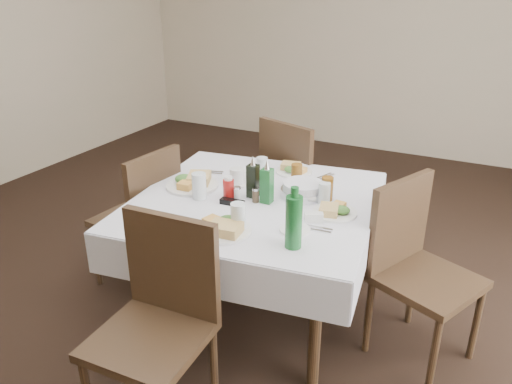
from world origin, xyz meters
TOP-DOWN VIEW (x-y plane):
  - ground_plane at (0.00, 0.00)m, footprint 7.00×7.00m
  - room_shell at (0.00, 0.00)m, footprint 6.04×7.04m
  - dining_table at (0.20, 0.01)m, footprint 1.48×1.48m
  - chair_north at (0.10, 0.86)m, footprint 0.60×0.60m
  - chair_south at (0.17, -0.85)m, footprint 0.48×0.48m
  - chair_east at (1.08, 0.10)m, footprint 0.61×0.61m
  - chair_west at (-0.57, -0.04)m, footprint 0.49×0.49m
  - meal_north at (0.23, 0.49)m, footprint 0.23×0.23m
  - meal_south at (0.24, -0.42)m, footprint 0.29×0.29m
  - meal_east at (0.66, 0.02)m, footprint 0.24×0.24m
  - meal_west at (-0.22, 0.00)m, footprint 0.31×0.31m
  - side_plate_a at (0.01, 0.32)m, footprint 0.15×0.15m
  - side_plate_b at (0.55, -0.25)m, footprint 0.15×0.15m
  - water_n at (0.09, 0.32)m, footprint 0.07×0.07m
  - water_s at (0.29, -0.36)m, footprint 0.07×0.07m
  - water_e at (0.56, 0.12)m, footprint 0.07×0.07m
  - water_w at (-0.08, -0.13)m, footprint 0.08×0.08m
  - iced_tea_a at (0.33, 0.28)m, footprint 0.07×0.07m
  - iced_tea_b at (0.56, 0.17)m, footprint 0.07×0.07m
  - bread_basket at (0.42, 0.16)m, footprint 0.25×0.25m
  - oil_cruet_dark at (0.17, 0.03)m, footprint 0.06×0.06m
  - oil_cruet_green at (0.28, -0.01)m, footprint 0.06×0.06m
  - ketchup_bottle at (0.07, -0.06)m, footprint 0.06×0.06m
  - salt_shaker at (0.12, -0.06)m, footprint 0.04×0.04m
  - pepper_shaker at (0.22, -0.03)m, footprint 0.04×0.04m
  - coffee_mug at (0.01, 0.15)m, footprint 0.14×0.14m
  - sunglasses at (0.12, -0.12)m, footprint 0.14×0.05m
  - green_bottle at (0.60, -0.40)m, footprint 0.08×0.08m
  - sugar_caddy at (0.59, -0.11)m, footprint 0.11×0.09m
  - cutlery_n at (0.44, 0.49)m, footprint 0.10×0.16m
  - cutlery_s at (0.06, -0.46)m, footprint 0.04×0.16m
  - cutlery_e at (0.62, -0.19)m, footprint 0.20×0.06m
  - cutlery_w at (-0.26, 0.23)m, footprint 0.21×0.11m

SIDE VIEW (x-z plane):
  - ground_plane at x=0.00m, z-range 0.00..0.00m
  - chair_west at x=-0.57m, z-range 0.07..1.01m
  - chair_east at x=1.08m, z-range 0.07..1.04m
  - chair_south at x=0.17m, z-range 0.07..1.04m
  - chair_north at x=0.10m, z-range 0.07..1.07m
  - dining_table at x=0.20m, z-range 0.30..1.06m
  - cutlery_s at x=0.06m, z-range 0.76..0.77m
  - cutlery_n at x=0.44m, z-range 0.76..0.77m
  - cutlery_e at x=0.62m, z-range 0.76..0.77m
  - cutlery_w at x=-0.26m, z-range 0.76..0.77m
  - side_plate_a at x=0.01m, z-range 0.76..0.77m
  - side_plate_b at x=0.55m, z-range 0.76..0.77m
  - sunglasses at x=0.12m, z-range 0.76..0.79m
  - meal_north at x=0.23m, z-range 0.76..0.81m
  - meal_east at x=0.66m, z-range 0.76..0.81m
  - sugar_caddy at x=0.59m, z-range 0.76..0.81m
  - meal_south at x=0.24m, z-range 0.76..0.82m
  - meal_west at x=-0.22m, z-range 0.75..0.82m
  - bread_basket at x=0.42m, z-range 0.76..0.84m
  - pepper_shaker at x=0.22m, z-range 0.76..0.85m
  - salt_shaker at x=0.12m, z-range 0.76..0.85m
  - coffee_mug at x=0.01m, z-range 0.76..0.86m
  - water_e at x=0.56m, z-range 0.76..0.88m
  - ketchup_bottle at x=0.07m, z-range 0.76..0.89m
  - water_n at x=0.09m, z-range 0.76..0.89m
  - iced_tea_b at x=0.56m, z-range 0.76..0.90m
  - iced_tea_a at x=0.33m, z-range 0.76..0.90m
  - water_s at x=0.29m, z-range 0.76..0.90m
  - water_w at x=-0.08m, z-range 0.76..0.91m
  - oil_cruet_dark at x=0.17m, z-range 0.74..0.99m
  - oil_cruet_green at x=0.28m, z-range 0.74..0.99m
  - green_bottle at x=0.60m, z-range 0.74..1.04m
  - room_shell at x=0.00m, z-range 0.31..3.11m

